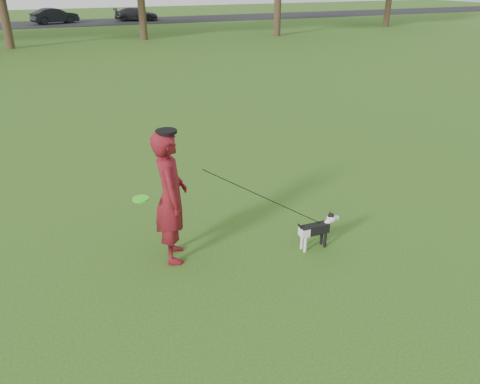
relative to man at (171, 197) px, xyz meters
name	(u,v)px	position (x,y,z in m)	size (l,w,h in m)	color
ground	(263,255)	(1.26, -0.50, -1.01)	(120.00, 120.00, 0.00)	#285116
road	(65,23)	(1.26, 39.50, -1.00)	(120.00, 7.00, 0.02)	black
man	(171,197)	(0.00, 0.00, 0.00)	(0.74, 0.48, 2.02)	#5E100D
dog	(318,228)	(2.15, -0.61, -0.66)	(0.75, 0.15, 0.57)	black
car_mid	(55,16)	(0.56, 39.50, -0.35)	(1.34, 3.85, 1.27)	black
car_right	(136,14)	(7.54, 39.50, -0.42)	(1.59, 3.91, 1.13)	#232228
man_held_items	(265,198)	(1.36, -0.34, -0.11)	(2.82, 0.76, 1.64)	#37ED1E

